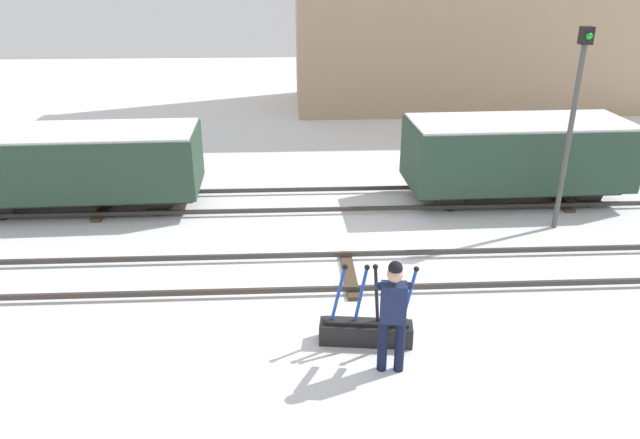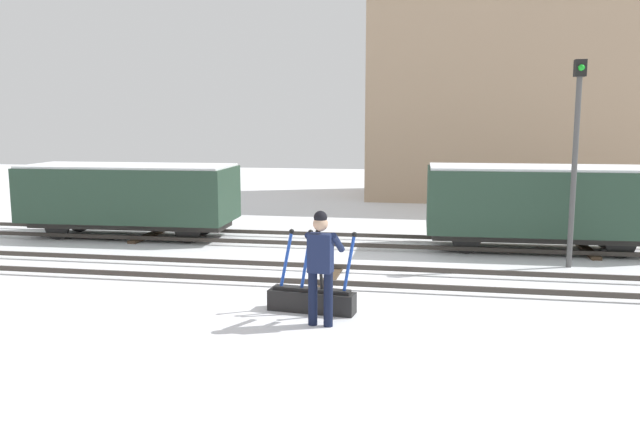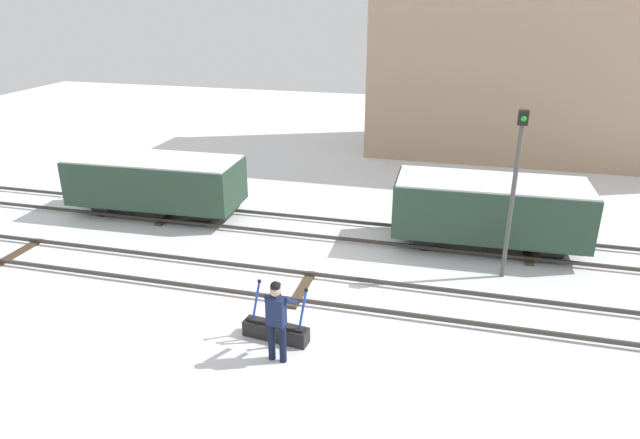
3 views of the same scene
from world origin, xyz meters
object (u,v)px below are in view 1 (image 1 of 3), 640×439
signal_post (573,113)px  freight_car_mid_siding (516,155)px  switch_lever_frame (366,329)px  rail_worker (393,309)px  freight_car_far_end (80,163)px

signal_post → freight_car_mid_siding: (-0.42, 1.81, -1.49)m
switch_lever_frame → signal_post: (5.03, 4.41, 2.49)m
switch_lever_frame → freight_car_mid_siding: (4.61, 6.21, 1.00)m
rail_worker → freight_car_far_end: 9.62m
signal_post → freight_car_mid_siding: signal_post is taller
rail_worker → signal_post: bearing=54.2°
rail_worker → freight_car_mid_siding: bearing=65.1°
switch_lever_frame → freight_car_mid_siding: size_ratio=0.28×
switch_lever_frame → freight_car_far_end: (-6.39, 6.21, 0.95)m
freight_car_far_end → freight_car_mid_siding: (10.99, 0.00, 0.05)m
signal_post → rail_worker: bearing=-132.8°
signal_post → freight_car_mid_siding: 2.38m
rail_worker → signal_post: 7.18m
switch_lever_frame → freight_car_far_end: size_ratio=0.27×
signal_post → freight_car_far_end: size_ratio=0.78×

